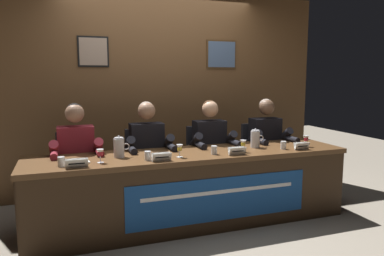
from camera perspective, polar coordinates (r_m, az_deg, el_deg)
name	(u,v)px	position (r m, az deg, el deg)	size (l,w,h in m)	color
ground_plane	(192,221)	(3.97, 0.00, -14.29)	(12.00, 12.00, 0.00)	gray
wall_back_panelled	(160,92)	(4.87, -4.93, 5.57)	(4.47, 0.14, 2.60)	brown
conference_table	(196,177)	(3.71, 0.62, -7.65)	(3.27, 0.75, 0.74)	brown
chair_far_left	(77,176)	(4.16, -17.42, -7.15)	(0.44, 0.44, 0.91)	black
panelist_far_left	(77,155)	(3.90, -17.47, -3.96)	(0.51, 0.48, 1.24)	black
nameplate_far_left	(77,163)	(3.26, -17.48, -5.24)	(0.19, 0.06, 0.08)	white
juice_glass_far_left	(100,153)	(3.38, -14.06, -3.84)	(0.06, 0.06, 0.12)	white
water_cup_far_left	(61,162)	(3.35, -19.63, -5.02)	(0.06, 0.06, 0.08)	silver
chair_center_left	(145,170)	(4.25, -7.31, -6.54)	(0.44, 0.44, 0.91)	black
panelist_center_left	(149,150)	(3.99, -6.77, -3.38)	(0.51, 0.48, 1.24)	black
nameplate_center_left	(162,157)	(3.36, -4.75, -4.50)	(0.18, 0.06, 0.08)	white
juice_glass_center_left	(180,148)	(3.51, -1.94, -3.19)	(0.06, 0.06, 0.12)	white
water_cup_center_left	(148,156)	(3.41, -6.88, -4.38)	(0.06, 0.06, 0.08)	silver
chair_center_right	(205,165)	(4.46, 2.09, -5.79)	(0.44, 0.44, 0.91)	black
panelist_center_right	(212,146)	(4.22, 3.12, -2.73)	(0.51, 0.48, 1.24)	black
nameplate_center_right	(237,151)	(3.65, 7.02, -3.54)	(0.18, 0.06, 0.08)	white
juice_glass_center_right	(243,144)	(3.79, 7.94, -2.43)	(0.06, 0.06, 0.12)	white
water_cup_center_right	(214,151)	(3.65, 3.46, -3.51)	(0.06, 0.06, 0.08)	silver
chair_far_right	(259,161)	(4.77, 10.43, -4.99)	(0.44, 0.44, 0.91)	black
panelist_far_right	(268,142)	(4.55, 11.77, -2.10)	(0.51, 0.48, 1.24)	black
nameplate_far_right	(302,146)	(4.04, 16.65, -2.69)	(0.17, 0.06, 0.08)	white
juice_glass_far_right	(306,139)	(4.22, 17.30, -1.64)	(0.06, 0.06, 0.12)	white
water_cup_far_right	(283,146)	(4.03, 14.00, -2.67)	(0.06, 0.06, 0.08)	silver
water_pitcher_left_side	(119,147)	(3.58, -11.25, -2.97)	(0.15, 0.10, 0.21)	silver
water_pitcher_right_side	(255,139)	(4.05, 9.81, -1.67)	(0.15, 0.10, 0.21)	silver
document_stack_far_left	(77,162)	(3.46, -17.47, -5.07)	(0.23, 0.18, 0.01)	white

